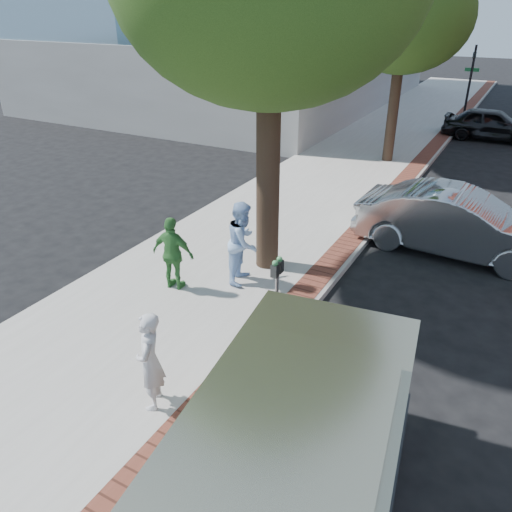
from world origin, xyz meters
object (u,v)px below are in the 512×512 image
Objects in this scene: person_officer at (243,242)px; person_green at (173,254)px; bg_car at (492,124)px; parking_meter at (277,279)px; person_gray at (150,361)px; van at (282,488)px; sedan_silver at (457,223)px.

person_officer is 1.13× the size of person_green.
bg_car is (4.47, 18.09, -0.24)m from person_green.
parking_meter is 0.35× the size of bg_car.
person_gray is at bearing 179.34° from person_officer.
van is (3.45, -5.17, 0.08)m from person_officer.
person_green reaches higher than parking_meter.
van is (4.58, -4.16, 0.18)m from person_green.
bg_car is at bearing 82.85° from van.
van is at bearing -157.20° from person_officer.
parking_meter is 0.30× the size of sedan_silver.
person_green reaches higher than sedan_silver.
person_gray reaches higher than bg_car.
parking_meter is 0.80× the size of person_officer.
person_gray reaches higher than parking_meter.
person_green reaches higher than person_gray.
bg_car is at bearing 4.59° from sedan_silver.
van is at bearing 130.93° from person_green.
person_green is 7.07m from sedan_silver.
sedan_silver is at bearing -141.61° from person_green.
bg_car is at bearing 144.14° from person_gray.
sedan_silver reaches higher than bg_car.
person_officer is 6.22m from van.
person_officer is at bearing 166.95° from bg_car.
parking_meter is 0.90× the size of person_green.
person_green is (-1.13, -1.01, -0.11)m from person_officer.
person_green is 18.64m from bg_car.
sedan_silver is 0.84× the size of van.
person_officer is at bearing 138.49° from sedan_silver.
sedan_silver is at bearing 65.79° from parking_meter.
parking_meter is 5.83m from sedan_silver.
person_officer is (-0.73, 4.04, 0.11)m from person_gray.
sedan_silver is 13.09m from bg_car.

